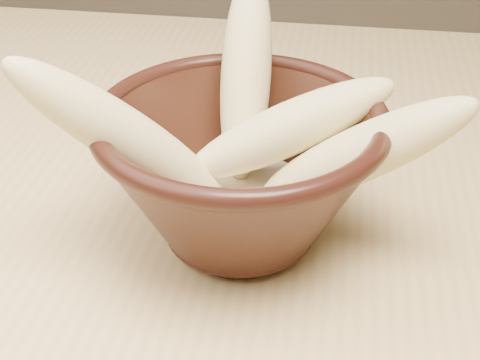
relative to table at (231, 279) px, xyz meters
name	(u,v)px	position (x,y,z in m)	size (l,w,h in m)	color
table	(231,279)	(0.00, 0.00, 0.00)	(1.20, 0.80, 0.75)	tan
bowl	(240,169)	(0.01, -0.04, 0.14)	(0.19, 0.19, 0.11)	black
milk_puddle	(240,200)	(0.01, -0.04, 0.11)	(0.11, 0.11, 0.02)	beige
banana_upright	(246,75)	(0.01, 0.01, 0.18)	(0.04, 0.04, 0.15)	#C6BC75
banana_left	(124,136)	(-0.05, -0.07, 0.18)	(0.04, 0.04, 0.17)	#C6BC75
banana_right	(362,153)	(0.09, -0.05, 0.16)	(0.04, 0.04, 0.15)	#C6BC75
banana_across	(290,129)	(0.05, -0.03, 0.16)	(0.04, 0.04, 0.15)	#C6BC75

